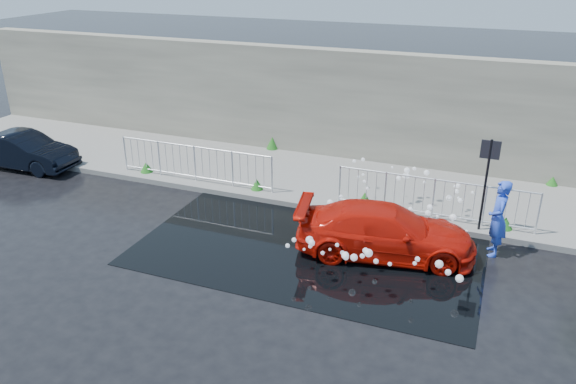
{
  "coord_description": "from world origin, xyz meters",
  "views": [
    {
      "loc": [
        4.35,
        -10.23,
        6.57
      ],
      "look_at": [
        -0.37,
        1.72,
        1.0
      ],
      "focal_mm": 35.0,
      "sensor_mm": 36.0,
      "label": 1
    }
  ],
  "objects_px": {
    "red_car": "(385,231)",
    "person": "(498,218)",
    "dark_car": "(24,151)",
    "sign_post": "(487,171)"
  },
  "relations": [
    {
      "from": "red_car",
      "to": "person",
      "type": "xyz_separation_m",
      "value": [
        2.37,
        0.95,
        0.32
      ]
    },
    {
      "from": "dark_car",
      "to": "person",
      "type": "height_order",
      "value": "person"
    },
    {
      "from": "sign_post",
      "to": "person",
      "type": "relative_size",
      "value": 1.36
    },
    {
      "from": "red_car",
      "to": "person",
      "type": "height_order",
      "value": "person"
    },
    {
      "from": "red_car",
      "to": "person",
      "type": "distance_m",
      "value": 2.58
    },
    {
      "from": "red_car",
      "to": "person",
      "type": "relative_size",
      "value": 2.23
    },
    {
      "from": "person",
      "to": "dark_car",
      "type": "bearing_deg",
      "value": -99.97
    },
    {
      "from": "dark_car",
      "to": "person",
      "type": "bearing_deg",
      "value": -93.35
    },
    {
      "from": "dark_car",
      "to": "person",
      "type": "distance_m",
      "value": 14.51
    },
    {
      "from": "sign_post",
      "to": "dark_car",
      "type": "relative_size",
      "value": 0.71
    }
  ]
}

